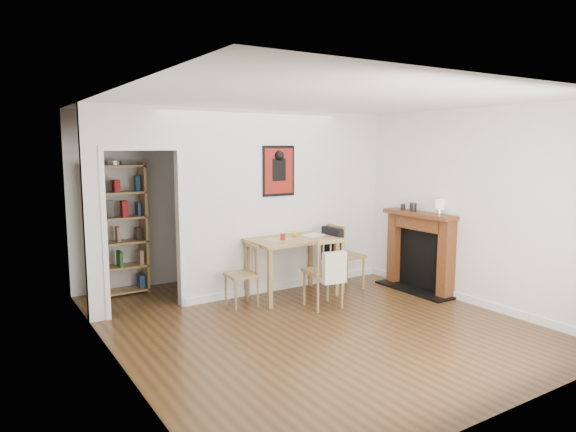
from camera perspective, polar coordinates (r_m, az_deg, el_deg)
ground at (r=6.35m, az=2.24°, el=-11.58°), size 5.20×5.20×0.00m
room_shell at (r=7.23m, az=-3.12°, el=1.37°), size 5.20×5.20×5.20m
dining_table at (r=7.17m, az=0.42°, el=-3.25°), size 1.22×0.78×0.83m
chair_left at (r=6.83m, az=-5.19°, el=-6.60°), size 0.43×0.43×0.82m
chair_right at (r=7.62m, az=6.27°, el=-4.37°), size 0.56×0.49×0.98m
chair_front at (r=6.75m, az=3.98°, el=-6.19°), size 0.51×0.57×0.94m
bookshelf at (r=7.63m, az=-18.38°, el=-1.53°), size 0.79×0.31×1.87m
fireplace at (r=7.75m, az=14.47°, el=-3.54°), size 0.45×1.25×1.16m
red_glass at (r=6.98m, az=-0.57°, el=-2.34°), size 0.07×0.07×0.09m
orange_fruit at (r=7.29m, az=0.70°, el=-1.97°), size 0.07×0.07×0.07m
placemat at (r=7.04m, az=-1.02°, el=-2.61°), size 0.40×0.32×0.00m
notebook at (r=7.35m, az=2.79°, el=-2.13°), size 0.35×0.29×0.02m
mantel_lamp at (r=7.42m, az=16.51°, el=1.15°), size 0.13×0.13×0.21m
ceramic_jar_a at (r=7.68m, az=13.73°, el=0.97°), size 0.10×0.10×0.12m
ceramic_jar_b at (r=7.81m, az=12.67°, el=1.00°), size 0.07×0.07×0.09m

